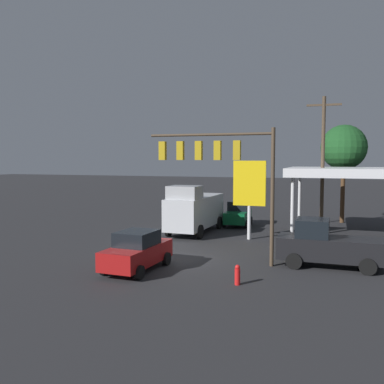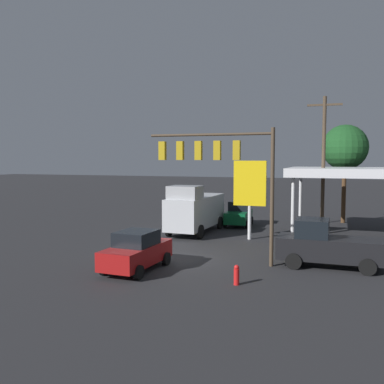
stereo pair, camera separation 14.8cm
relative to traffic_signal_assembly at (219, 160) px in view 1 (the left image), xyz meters
name	(u,v)px [view 1 (the left image)]	position (x,y,z in m)	size (l,w,h in m)	color
ground_plane	(180,259)	(2.12, 0.07, -5.35)	(200.00, 200.00, 0.00)	#262628
traffic_signal_assembly	(219,160)	(0.00, 0.00, 0.00)	(6.69, 0.43, 6.99)	#473828
utility_pole	(323,162)	(-4.87, -10.45, -0.15)	(2.40, 0.26, 9.83)	#473828
gas_station_canopy	(375,173)	(-8.40, -10.83, -0.91)	(11.91, 7.10, 4.79)	silver
price_sign	(250,186)	(-0.32, -6.76, -1.73)	(2.19, 0.27, 5.31)	silver
pickup_parked	(327,245)	(-5.47, -0.72, -4.24)	(5.22, 2.30, 2.40)	black
sedan_far	(137,251)	(3.32, 2.91, -4.40)	(2.25, 4.49, 1.93)	maroon
delivery_truck	(194,210)	(3.97, -7.93, -3.66)	(2.75, 6.88, 3.58)	silver
hatchback_crossing	(238,214)	(1.70, -12.39, -4.40)	(2.09, 3.87, 1.97)	#0C592D
street_tree	(344,148)	(-6.36, -16.77, 1.00)	(3.80, 3.80, 8.29)	#4C331E
fire_hydrant	(237,275)	(-1.87, 3.75, -4.91)	(0.24, 0.24, 0.88)	red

